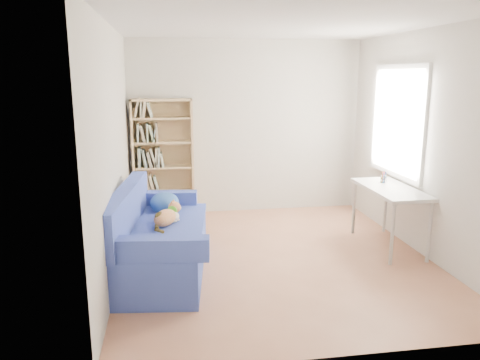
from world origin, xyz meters
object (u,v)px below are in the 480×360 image
(sofa, at_px, (157,240))
(pen_cup, at_px, (384,178))
(bookshelf, at_px, (164,164))
(desk, at_px, (390,194))

(sofa, bearing_deg, pen_cup, 18.26)
(sofa, height_order, bookshelf, bookshelf)
(bookshelf, xyz_separation_m, desk, (2.71, -1.71, -0.13))
(desk, xyz_separation_m, pen_cup, (0.04, 0.28, 0.13))
(bookshelf, xyz_separation_m, pen_cup, (2.75, -1.43, -0.00))
(pen_cup, bearing_deg, bookshelf, 152.51)
(sofa, xyz_separation_m, desk, (2.79, 0.29, 0.33))
(desk, bearing_deg, bookshelf, 147.78)
(bookshelf, height_order, desk, bookshelf)
(bookshelf, distance_m, desk, 3.21)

